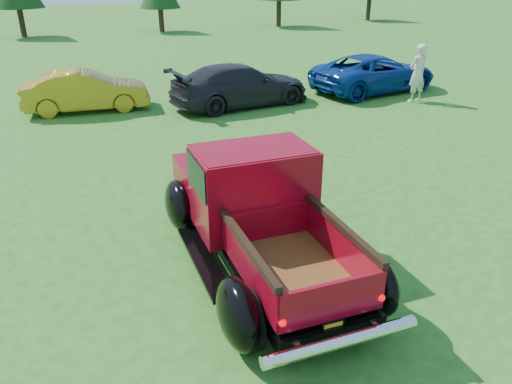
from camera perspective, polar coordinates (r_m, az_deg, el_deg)
name	(u,v)px	position (r m, az deg, el deg)	size (l,w,h in m)	color
ground	(264,254)	(8.40, 0.96, -7.08)	(120.00, 120.00, 0.00)	#245A19
pickup_truck	(253,207)	(7.96, -0.31, -1.67)	(2.63, 5.16, 1.87)	black
show_car_yellow	(86,91)	(17.41, -18.83, 10.87)	(1.38, 3.95, 1.30)	#B78918
show_car_grey	(240,85)	(17.17, -1.80, 12.12)	(1.95, 4.80, 1.39)	black
show_car_blue	(374,73)	(19.69, 13.37, 13.09)	(2.28, 4.94, 1.37)	navy
spectator	(418,73)	(18.48, 17.99, 12.80)	(0.72, 0.47, 1.98)	beige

